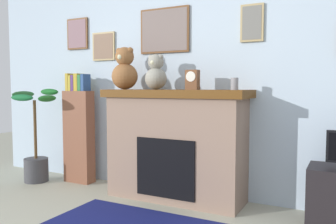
{
  "coord_description": "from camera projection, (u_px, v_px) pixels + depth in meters",
  "views": [
    {
      "loc": [
        1.75,
        -1.51,
        1.17
      ],
      "look_at": [
        0.1,
        1.7,
        0.91
      ],
      "focal_mm": 37.17,
      "sensor_mm": 36.0,
      "label": 1
    }
  ],
  "objects": [
    {
      "name": "potted_plant",
      "position": [
        36.0,
        145.0,
        4.28
      ],
      "size": [
        0.5,
        0.52,
        1.15
      ],
      "color": "#3F3F44",
      "rests_on": "ground_plane"
    },
    {
      "name": "back_wall",
      "position": [
        173.0,
        75.0,
        3.9
      ],
      "size": [
        5.2,
        0.15,
        2.6
      ],
      "color": "silver",
      "rests_on": "ground_plane"
    },
    {
      "name": "bookshelf",
      "position": [
        79.0,
        132.0,
        4.24
      ],
      "size": [
        0.37,
        0.16,
        1.33
      ],
      "color": "brown",
      "rests_on": "ground_plane"
    },
    {
      "name": "teddy_bear_grey",
      "position": [
        125.0,
        70.0,
        3.81
      ],
      "size": [
        0.29,
        0.29,
        0.46
      ],
      "color": "#935F35",
      "rests_on": "fireplace"
    },
    {
      "name": "teddy_bear_brown",
      "position": [
        156.0,
        74.0,
        3.63
      ],
      "size": [
        0.23,
        0.23,
        0.37
      ],
      "color": "gray",
      "rests_on": "fireplace"
    },
    {
      "name": "fireplace",
      "position": [
        176.0,
        144.0,
        3.6
      ],
      "size": [
        1.53,
        0.54,
        1.14
      ],
      "color": "#917362",
      "rests_on": "ground_plane"
    },
    {
      "name": "mantel_clock",
      "position": [
        192.0,
        80.0,
        3.45
      ],
      "size": [
        0.13,
        0.09,
        0.2
      ],
      "color": "brown",
      "rests_on": "fireplace"
    },
    {
      "name": "candle_jar",
      "position": [
        235.0,
        84.0,
        3.25
      ],
      "size": [
        0.07,
        0.07,
        0.11
      ],
      "primitive_type": "cylinder",
      "color": "gray",
      "rests_on": "fireplace"
    }
  ]
}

